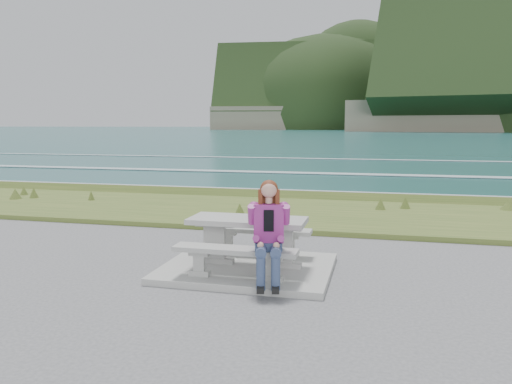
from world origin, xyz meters
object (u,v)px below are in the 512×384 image
(bench_seaward, at_px, (258,234))
(seated_woman, at_px, (269,247))
(bench_landward, at_px, (235,255))
(picnic_table, at_px, (248,229))

(bench_seaward, distance_m, seated_woman, 1.63)
(bench_landward, height_order, bench_seaward, same)
(bench_landward, relative_size, bench_seaward, 1.00)
(picnic_table, bearing_deg, seated_woman, -58.11)
(bench_landward, distance_m, seated_woman, 0.56)
(picnic_table, relative_size, bench_seaward, 1.00)
(bench_landward, height_order, seated_woman, seated_woman)
(bench_landward, distance_m, bench_seaward, 1.40)
(picnic_table, xyz_separation_m, bench_landward, (0.00, -0.70, -0.23))
(bench_seaward, bearing_deg, seated_woman, -71.31)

